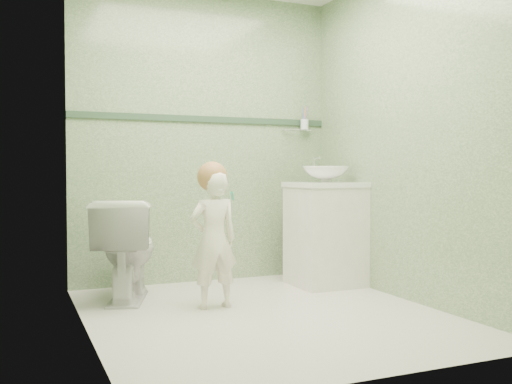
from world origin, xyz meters
name	(u,v)px	position (x,y,z in m)	size (l,w,h in m)	color
ground	(265,314)	(0.00, 0.00, 0.00)	(2.50, 2.50, 0.00)	silver
room_shell	(265,127)	(0.00, 0.00, 1.20)	(2.50, 2.54, 2.40)	#6C8D64
trim_stripe	(205,119)	(0.00, 1.24, 1.35)	(2.20, 0.02, 0.05)	#2E4834
vanity	(325,235)	(0.84, 0.70, 0.40)	(0.52, 0.50, 0.80)	silver
counter	(326,185)	(0.84, 0.70, 0.81)	(0.54, 0.52, 0.04)	white
basin	(326,174)	(0.84, 0.70, 0.89)	(0.37, 0.37, 0.13)	white
faucet	(315,165)	(0.84, 0.89, 0.97)	(0.03, 0.13, 0.18)	silver
cup_holder	(304,124)	(0.89, 1.18, 1.33)	(0.26, 0.07, 0.21)	silver
toilet	(126,250)	(-0.74, 0.77, 0.36)	(0.40, 0.71, 0.72)	white
toddler	(214,240)	(-0.24, 0.30, 0.46)	(0.33, 0.22, 0.92)	#EFE7CF
hair_cap	(212,177)	(-0.24, 0.33, 0.88)	(0.20, 0.20, 0.20)	#A16E3F
teal_toothbrush	(231,195)	(-0.17, 0.18, 0.76)	(0.11, 0.13, 0.08)	#17946E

